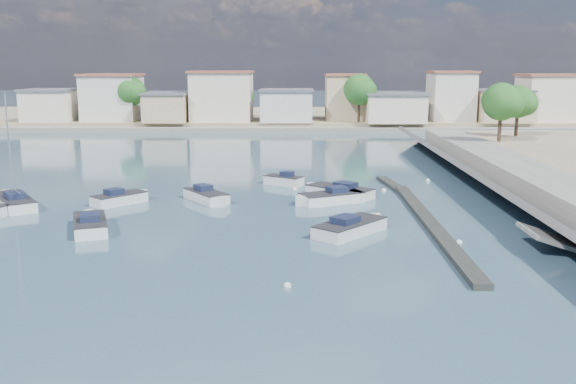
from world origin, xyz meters
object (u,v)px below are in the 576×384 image
object	(u,v)px
motorboat_d	(328,199)
motorboat_g	(208,197)
motorboat_b	(122,199)
sailboat	(13,201)
motorboat_c	(337,192)
motorboat_h	(353,227)
motorboat_f	(282,181)
motorboat_a	(90,224)

from	to	relation	value
motorboat_d	motorboat_g	distance (m)	9.67
motorboat_b	sailboat	distance (m)	8.24
motorboat_d	sailboat	distance (m)	24.57
motorboat_c	motorboat_b	bearing A→B (deg)	-169.57
motorboat_g	motorboat_h	bearing A→B (deg)	-41.32
motorboat_b	motorboat_c	distance (m)	17.49
motorboat_b	motorboat_f	xyz separation A→B (m)	(12.49, 8.29, 0.00)
motorboat_c	motorboat_g	world-z (taller)	same
motorboat_b	sailboat	size ratio (longest dim) A/B	0.48
motorboat_a	motorboat_d	world-z (taller)	same
motorboat_g	motorboat_b	bearing A→B (deg)	-173.42
motorboat_a	motorboat_c	world-z (taller)	same
motorboat_h	motorboat_d	bearing A→B (deg)	97.38
motorboat_c	motorboat_d	size ratio (longest dim) A/B	1.03
motorboat_d	motorboat_h	bearing A→B (deg)	-82.62
motorboat_b	motorboat_d	distance (m)	16.37
motorboat_c	motorboat_d	xyz separation A→B (m)	(-0.84, -2.82, -0.00)
motorboat_b	motorboat_c	bearing A→B (deg)	10.43
motorboat_f	motorboat_c	bearing A→B (deg)	-47.35
motorboat_f	motorboat_g	world-z (taller)	same
motorboat_g	motorboat_f	bearing A→B (deg)	52.46
motorboat_f	motorboat_h	world-z (taller)	same
motorboat_a	motorboat_c	distance (m)	20.55
motorboat_d	sailboat	world-z (taller)	sailboat
sailboat	motorboat_h	bearing A→B (deg)	-16.38
motorboat_d	sailboat	size ratio (longest dim) A/B	0.62
motorboat_c	motorboat_f	bearing A→B (deg)	132.65
motorboat_f	sailboat	world-z (taller)	sailboat
motorboat_c	motorboat_d	distance (m)	2.94
motorboat_g	motorboat_h	world-z (taller)	same
motorboat_f	motorboat_h	xyz separation A→B (m)	(5.06, -17.05, 0.00)
motorboat_g	sailboat	bearing A→B (deg)	-172.42
motorboat_d	sailboat	bearing A→B (deg)	-176.37
motorboat_b	motorboat_f	bearing A→B (deg)	33.59
motorboat_c	motorboat_h	world-z (taller)	same
motorboat_d	motorboat_h	size ratio (longest dim) A/B	1.00
motorboat_f	motorboat_d	bearing A→B (deg)	-63.95
motorboat_d	motorboat_c	bearing A→B (deg)	73.39
motorboat_b	motorboat_g	distance (m)	6.75
motorboat_g	motorboat_c	bearing A→B (deg)	12.85
motorboat_a	motorboat_c	size ratio (longest dim) A/B	1.01
sailboat	motorboat_f	bearing A→B (deg)	24.71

